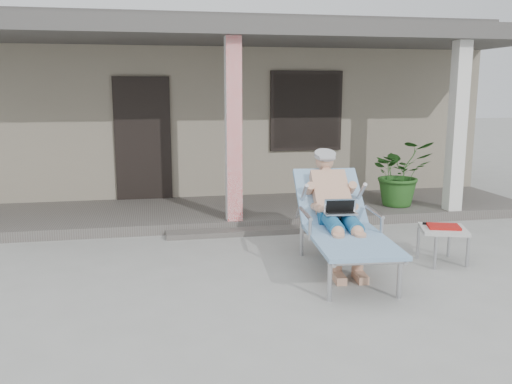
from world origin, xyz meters
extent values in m
plane|color=#9E9E99|center=(0.00, 0.00, 0.00)|extent=(60.00, 60.00, 0.00)
cube|color=gray|center=(0.00, 6.50, 1.50)|extent=(10.00, 5.00, 3.00)
cube|color=#474442|center=(0.00, 6.50, 3.15)|extent=(10.40, 5.40, 0.30)
cube|color=black|center=(-1.30, 3.97, 1.20)|extent=(0.95, 0.06, 2.10)
cube|color=black|center=(1.60, 3.97, 1.65)|extent=(1.20, 0.06, 1.30)
cube|color=black|center=(1.60, 3.96, 1.65)|extent=(1.32, 0.05, 1.42)
cube|color=#605B56|center=(0.00, 3.00, 0.07)|extent=(10.00, 2.00, 0.15)
cube|color=red|center=(0.00, 2.15, 1.45)|extent=(0.22, 0.22, 2.61)
cube|color=silver|center=(3.50, 2.15, 1.45)|extent=(0.22, 0.22, 2.61)
cube|color=#474442|center=(0.00, 3.00, 2.88)|extent=(10.00, 2.30, 0.24)
cube|color=#605B56|center=(0.00, 1.85, 0.04)|extent=(2.00, 0.30, 0.07)
cylinder|color=#B7B7BC|center=(0.50, -0.75, 0.21)|extent=(0.05, 0.05, 0.41)
cylinder|color=#B7B7BC|center=(1.20, -0.81, 0.21)|extent=(0.05, 0.05, 0.41)
cylinder|color=#B7B7BC|center=(0.63, 0.71, 0.21)|extent=(0.05, 0.05, 0.41)
cylinder|color=#B7B7BC|center=(1.32, 0.65, 0.21)|extent=(0.05, 0.05, 0.41)
cube|color=#B7B7BC|center=(0.90, -0.25, 0.43)|extent=(0.81, 1.41, 0.03)
cube|color=#87B0D1|center=(0.90, -0.25, 0.46)|extent=(0.92, 1.46, 0.04)
cube|color=#B7B7BC|center=(0.98, 0.73, 0.69)|extent=(0.75, 0.70, 0.55)
cube|color=#87B0D1|center=(0.98, 0.73, 0.73)|extent=(0.86, 0.79, 0.62)
cylinder|color=#A5A5A7|center=(1.01, 1.05, 1.22)|extent=(0.29, 0.30, 0.14)
cube|color=silver|center=(0.94, 0.23, 0.65)|extent=(0.39, 0.29, 0.26)
cube|color=beige|center=(2.19, 0.13, 0.41)|extent=(0.65, 0.65, 0.04)
cylinder|color=#B7B7BC|center=(1.99, -0.07, 0.19)|extent=(0.04, 0.04, 0.39)
cylinder|color=#B7B7BC|center=(2.40, -0.07, 0.19)|extent=(0.04, 0.04, 0.39)
cylinder|color=#B7B7BC|center=(1.99, 0.34, 0.19)|extent=(0.04, 0.04, 0.39)
cylinder|color=#B7B7BC|center=(2.40, 0.34, 0.19)|extent=(0.04, 0.04, 0.39)
cube|color=#B01612|center=(2.19, 0.13, 0.45)|extent=(0.43, 0.37, 0.03)
cube|color=black|center=(2.19, 0.26, 0.44)|extent=(0.35, 0.14, 0.04)
imported|color=#26591E|center=(2.82, 2.63, 0.69)|extent=(1.02, 0.90, 1.08)
camera|label=1|loc=(-1.15, -5.52, 2.03)|focal=38.00mm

